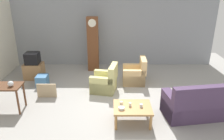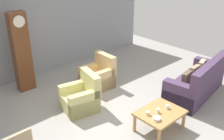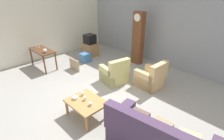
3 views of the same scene
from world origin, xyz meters
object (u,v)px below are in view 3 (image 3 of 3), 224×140
at_px(cup_white_porcelain, 85,98).
at_px(bowl_white_stacked, 75,98).
at_px(cup_blue_rimmed, 91,104).
at_px(tv_crt, 90,39).
at_px(wine_glass_mid, 39,45).
at_px(coffee_table_wood, 86,103).
at_px(console_table_dark, 42,52).
at_px(framed_picture_leaning, 74,65).
at_px(armchair_olive_far, 151,78).
at_px(wine_glass_tall, 36,44).
at_px(glass_dome_cloche, 45,51).
at_px(tv_stand_cabinet, 90,49).
at_px(armchair_olive_near, 115,74).
at_px(cup_cream_tall, 83,94).
at_px(storage_box_blue, 85,57).
at_px(grandfather_clock, 138,38).

relative_size(cup_white_porcelain, bowl_white_stacked, 0.64).
xyz_separation_m(cup_white_porcelain, cup_blue_rimmed, (0.27, -0.04, -0.01)).
distance_m(tv_crt, wine_glass_mid, 2.26).
xyz_separation_m(coffee_table_wood, console_table_dark, (-3.65, 0.59, 0.26)).
bearing_deg(framed_picture_leaning, armchair_olive_far, 20.67).
bearing_deg(wine_glass_tall, glass_dome_cloche, -2.88).
bearing_deg(framed_picture_leaning, cup_white_porcelain, -27.82).
distance_m(tv_stand_cabinet, tv_crt, 0.50).
height_order(armchair_olive_near, tv_stand_cabinet, armchair_olive_near).
bearing_deg(armchair_olive_far, cup_cream_tall, -104.07).
bearing_deg(tv_stand_cabinet, storage_box_blue, -54.04).
distance_m(bowl_white_stacked, wine_glass_mid, 3.76).
bearing_deg(glass_dome_cloche, armchair_olive_near, 26.39).
xyz_separation_m(grandfather_clock, glass_dome_cloche, (-1.98, -3.13, -0.25)).
bearing_deg(framed_picture_leaning, storage_box_blue, 114.73).
bearing_deg(wine_glass_mid, wine_glass_tall, -166.40).
xyz_separation_m(console_table_dark, cup_cream_tall, (3.37, -0.49, -0.15)).
height_order(coffee_table_wood, grandfather_clock, grandfather_clock).
bearing_deg(coffee_table_wood, cup_cream_tall, 160.23).
xyz_separation_m(tv_stand_cabinet, cup_blue_rimmed, (3.64, -2.85, 0.21)).
relative_size(tv_stand_cabinet, bowl_white_stacked, 4.45).
height_order(framed_picture_leaning, glass_dome_cloche, glass_dome_cloche).
xyz_separation_m(armchair_olive_far, coffee_table_wood, (-0.30, -2.41, 0.08)).
xyz_separation_m(armchair_olive_near, cup_white_porcelain, (0.69, -1.77, 0.20)).
bearing_deg(armchair_olive_far, wine_glass_mid, -157.22).
relative_size(armchair_olive_far, cup_cream_tall, 10.90).
bearing_deg(bowl_white_stacked, storage_box_blue, 139.24).
relative_size(grandfather_clock, storage_box_blue, 5.17).
bearing_deg(armchair_olive_far, framed_picture_leaning, -159.33).
distance_m(tv_crt, glass_dome_cloche, 2.29).
xyz_separation_m(armchair_olive_near, armchair_olive_far, (1.05, 0.63, 0.00)).
relative_size(wine_glass_tall, wine_glass_mid, 1.07).
xyz_separation_m(coffee_table_wood, cup_white_porcelain, (-0.06, 0.02, 0.11)).
xyz_separation_m(tv_crt, storage_box_blue, (0.49, -0.68, -0.60)).
bearing_deg(storage_box_blue, wine_glass_tall, -127.18).
height_order(coffee_table_wood, cup_cream_tall, cup_cream_tall).
height_order(grandfather_clock, wine_glass_tall, grandfather_clock).
height_order(glass_dome_cloche, bowl_white_stacked, glass_dome_cloche).
bearing_deg(coffee_table_wood, armchair_olive_near, 112.74).
xyz_separation_m(coffee_table_wood, grandfather_clock, (-1.27, 3.67, 0.70)).
xyz_separation_m(framed_picture_leaning, glass_dome_cloche, (-0.69, -0.79, 0.61)).
xyz_separation_m(bowl_white_stacked, wine_glass_tall, (-3.83, 0.72, 0.40)).
relative_size(armchair_olive_near, cup_blue_rimmed, 11.06).
xyz_separation_m(cup_blue_rimmed, bowl_white_stacked, (-0.50, -0.11, -0.01)).
bearing_deg(coffee_table_wood, tv_crt, 140.45).
bearing_deg(wine_glass_mid, console_table_dark, -6.68).
distance_m(grandfather_clock, wine_glass_mid, 4.06).
bearing_deg(coffee_table_wood, grandfather_clock, 109.05).
distance_m(storage_box_blue, cup_white_porcelain, 3.59).
relative_size(coffee_table_wood, tv_stand_cabinet, 1.41).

